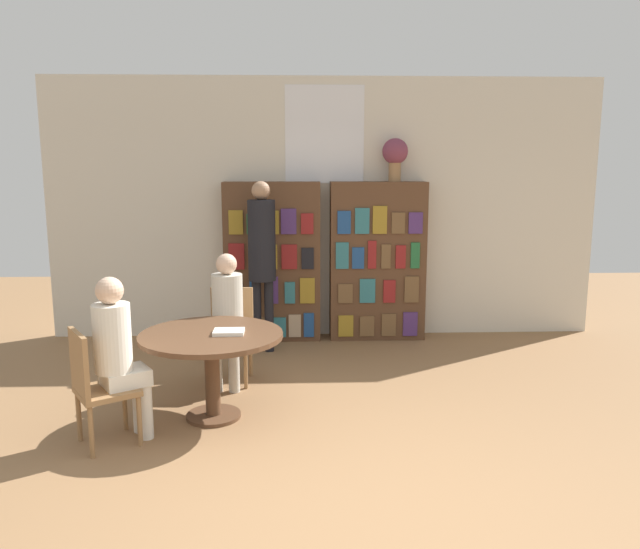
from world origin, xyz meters
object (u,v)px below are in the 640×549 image
Objects in this scene: flower_vase at (395,154)px; reading_table at (212,348)px; chair_left_side at (231,330)px; librarian_standing at (262,249)px; bookshelf_right at (377,261)px; seated_reader_left at (227,312)px; bookshelf_left at (272,262)px; chair_near_camera at (95,383)px; seated_reader_right at (118,349)px.

reading_table is at bearing -127.98° from flower_vase.
chair_left_side is 0.47× the size of librarian_standing.
chair_left_side is at bearing -106.02° from librarian_standing.
seated_reader_left is at bearing -135.00° from bookshelf_right.
flower_vase is at bearing 52.02° from reading_table.
bookshelf_left is at bearing -179.80° from flower_vase.
bookshelf_right is 3.69m from chair_near_camera.
bookshelf_right is (1.21, 0.00, 0.00)m from bookshelf_left.
chair_left_side is at bearing 86.34° from reading_table.
librarian_standing is (1.08, 2.29, 0.65)m from chair_near_camera.
bookshelf_right is 3.77× the size of flower_vase.
bookshelf_right is at bearing -178.54° from flower_vase.
bookshelf_right is 1.23m from flower_vase.
chair_left_side is (0.06, 0.91, -0.10)m from reading_table.
bookshelf_left is 2.09× the size of chair_left_side.
bookshelf_left is at bearing -99.18° from seated_reader_left.
bookshelf_left is 2.36m from reading_table.
bookshelf_left is 0.99× the size of librarian_standing.
seated_reader_right is at bearing 63.02° from seated_reader_left.
seated_reader_left is (0.81, 1.22, 0.22)m from chair_near_camera.
bookshelf_right is 2.09× the size of chair_left_side.
seated_reader_left is at bearing 117.02° from seated_reader_right.
flower_vase is at bearing 105.79° from seated_reader_right.
reading_table is at bearing -99.92° from librarian_standing.
flower_vase is at bearing 18.81° from librarian_standing.
seated_reader_right reaches higher than chair_near_camera.
bookshelf_left reaches higher than reading_table.
bookshelf_left is 3.05m from chair_near_camera.
chair_near_camera is 1.62m from chair_left_side.
chair_left_side is at bearing -103.96° from bookshelf_left.
chair_left_side is (-0.35, -1.39, -0.43)m from bookshelf_left.
librarian_standing reaches higher than seated_reader_left.
bookshelf_right is 2.14m from chair_left_side.
seated_reader_right is 0.67× the size of librarian_standing.
reading_table is 0.93× the size of seated_reader_left.
seated_reader_right reaches higher than seated_reader_left.
seated_reader_right is at bearing -129.71° from bookshelf_right.
chair_near_camera is at bearing -147.66° from reading_table.
chair_near_camera is 1.48m from seated_reader_left.
reading_table is at bearing 90.00° from seated_reader_left.
chair_near_camera is (-2.39, -2.79, -0.43)m from bookshelf_right.
seated_reader_left is at bearing -104.06° from librarian_standing.
chair_near_camera is 1.00× the size of chair_left_side.
flower_vase reaches higher than seated_reader_right.
bookshelf_right is at bearing -131.34° from seated_reader_left.
seated_reader_right is (0.15, 0.09, 0.22)m from chair_near_camera.
flower_vase is 0.56× the size of chair_left_side.
chair_near_camera is 2.61m from librarian_standing.
flower_vase reaches higher than bookshelf_left.
flower_vase is 4.14m from chair_near_camera.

